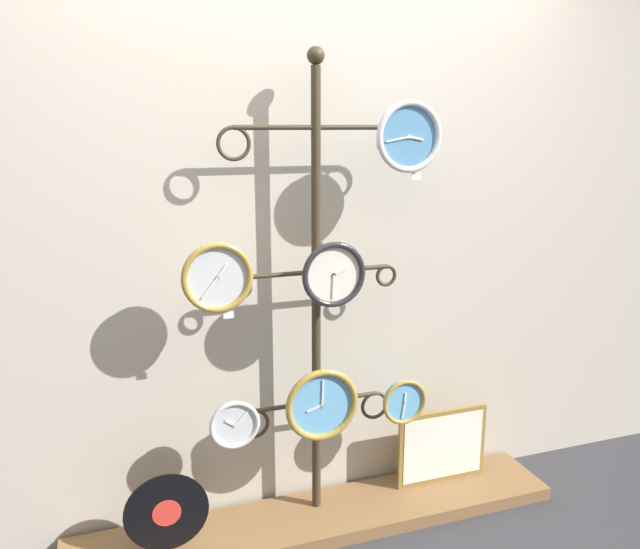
{
  "coord_description": "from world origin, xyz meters",
  "views": [
    {
      "loc": [
        -0.81,
        -1.98,
        1.74
      ],
      "look_at": [
        0.0,
        0.36,
        1.15
      ],
      "focal_mm": 35.0,
      "sensor_mm": 36.0,
      "label": 1
    }
  ],
  "objects": [
    {
      "name": "shop_wall",
      "position": [
        0.0,
        0.57,
        1.4
      ],
      "size": [
        4.4,
        0.04,
        2.8
      ],
      "color": "#BCB2A3",
      "rests_on": "ground_plane"
    },
    {
      "name": "low_shelf",
      "position": [
        0.0,
        0.35,
        0.03
      ],
      "size": [
        2.2,
        0.36,
        0.06
      ],
      "color": "brown",
      "rests_on": "ground_plane"
    },
    {
      "name": "display_stand",
      "position": [
        0.0,
        0.41,
        0.72
      ],
      "size": [
        0.79,
        0.39,
        2.04
      ],
      "color": "#382D1E",
      "rests_on": "ground_plane"
    },
    {
      "name": "clock_top_right",
      "position": [
        0.35,
        0.3,
        1.7
      ],
      "size": [
        0.29,
        0.04,
        0.29
      ],
      "color": "#4C84B2"
    },
    {
      "name": "clock_middle_left",
      "position": [
        -0.43,
        0.3,
        1.19
      ],
      "size": [
        0.27,
        0.04,
        0.27
      ],
      "color": "silver"
    },
    {
      "name": "clock_middle_center",
      "position": [
        0.03,
        0.3,
        1.16
      ],
      "size": [
        0.27,
        0.04,
        0.27
      ],
      "color": "silver"
    },
    {
      "name": "clock_bottom_left",
      "position": [
        -0.38,
        0.32,
        0.57
      ],
      "size": [
        0.21,
        0.04,
        0.21
      ],
      "color": "silver"
    },
    {
      "name": "clock_bottom_center",
      "position": [
        -0.02,
        0.29,
        0.61
      ],
      "size": [
        0.32,
        0.04,
        0.32
      ],
      "color": "#60A8DB"
    },
    {
      "name": "clock_bottom_right",
      "position": [
        0.38,
        0.31,
        0.55
      ],
      "size": [
        0.21,
        0.04,
        0.21
      ],
      "color": "#60A8DB"
    },
    {
      "name": "vinyl_record",
      "position": [
        -0.67,
        0.31,
        0.23
      ],
      "size": [
        0.34,
        0.01,
        0.34
      ],
      "color": "black",
      "rests_on": "low_shelf"
    },
    {
      "name": "picture_frame",
      "position": [
        0.64,
        0.4,
        0.24
      ],
      "size": [
        0.46,
        0.02,
        0.37
      ],
      "color": "olive",
      "rests_on": "low_shelf"
    },
    {
      "name": "price_tag_upper",
      "position": [
        0.39,
        0.3,
        1.54
      ],
      "size": [
        0.04,
        0.0,
        0.03
      ],
      "color": "white"
    },
    {
      "name": "price_tag_mid",
      "position": [
        -0.39,
        0.3,
        1.03
      ],
      "size": [
        0.04,
        0.0,
        0.03
      ],
      "color": "white"
    }
  ]
}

